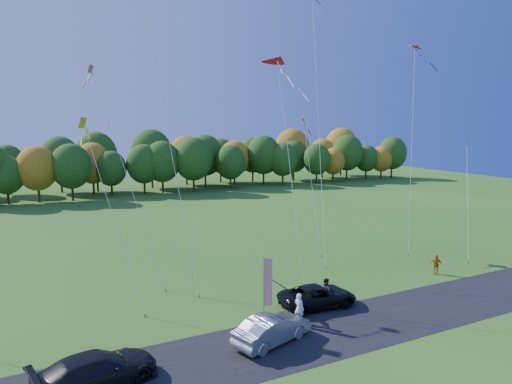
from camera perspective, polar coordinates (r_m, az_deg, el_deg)
name	(u,v)px	position (r m, az deg, el deg)	size (l,w,h in m)	color
ground	(296,307)	(31.67, 4.99, -14.13)	(160.00, 160.00, 0.00)	#276119
asphalt_strip	(331,331)	(28.64, 9.35, -16.78)	(90.00, 6.00, 0.01)	black
tree_line	(131,194)	(82.22, -15.40, -0.21)	(116.00, 12.00, 10.00)	#1E4711
black_suv	(318,296)	(31.63, 7.72, -12.76)	(2.45, 5.32, 1.48)	black
silver_sedan	(272,329)	(26.70, 2.03, -16.74)	(1.69, 4.85, 1.60)	#B3B2B7
dark_truck_a	(96,370)	(23.97, -19.37, -20.30)	(2.34, 5.76, 1.67)	black
person_tailgate_a	(299,308)	(29.04, 5.41, -14.26)	(0.70, 0.46, 1.91)	white
person_tailgate_b	(326,291)	(32.11, 8.78, -12.14)	(0.87, 0.68, 1.80)	gray
person_east	(436,264)	(40.40, 21.58, -8.41)	(0.94, 0.39, 1.61)	#CC6D13
feather_flag	(267,281)	(28.85, 1.40, -11.11)	(0.50, 0.26, 4.07)	#999999
kite_delta_blue	(162,101)	(36.06, -11.73, 11.07)	(3.03, 11.65, 27.83)	#4C3F33
kite_parafoil_orange	(318,115)	(44.66, 7.76, 9.52)	(8.33, 13.05, 26.46)	#4C3F33
kite_delta_red	(289,157)	(37.36, 4.17, 4.33)	(3.31, 9.04, 19.13)	#4C3F33
kite_parafoil_rainbow	(412,142)	(48.60, 18.91, 5.89)	(8.23, 7.81, 20.84)	#4C3F33
kite_diamond_yellow	(113,216)	(31.15, -17.47, -2.82)	(3.25, 5.56, 12.99)	#4C3F33
kite_diamond_white	(312,182)	(44.03, 6.97, 1.22)	(1.96, 6.08, 13.56)	#4C3F33
kite_diamond_pink	(127,176)	(35.55, -15.82, 1.92)	(4.18, 6.89, 16.95)	#4C3F33
kite_diamond_blue_low	(468,199)	(46.38, 24.93, -0.82)	(4.28, 4.58, 10.91)	#4C3F33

